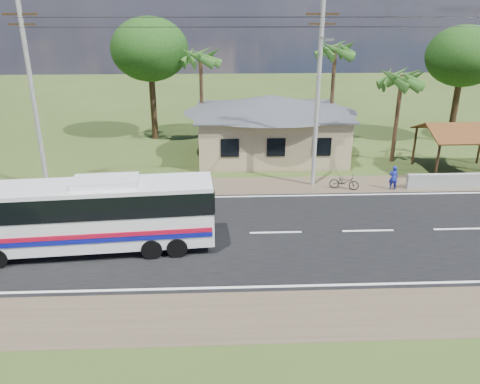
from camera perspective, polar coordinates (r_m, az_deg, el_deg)
The scene contains 14 objects.
ground at distance 22.65m, azimuth 4.38°, elevation -4.98°, with size 120.00×120.00×0.00m, color #324719.
road at distance 22.65m, azimuth 4.38°, elevation -4.96°, with size 120.00×16.00×0.03m.
house at distance 34.15m, azimuth 3.69°, elevation 8.82°, with size 12.40×10.00×5.00m.
waiting_shed at distance 33.42m, azimuth 25.61°, elevation 6.65°, with size 5.20×4.48×3.35m.
concrete_barrier at distance 31.10m, azimuth 25.68°, elevation 1.24°, with size 7.00×0.30×0.90m, color #9E9E99.
utility_poles at distance 27.48m, azimuth 8.81°, elevation 12.20°, with size 32.80×2.22×11.00m.
palm_near at distance 33.69m, azimuth 19.10°, elevation 12.86°, with size 2.80×2.80×6.70m.
palm_mid at distance 36.78m, azimuth 11.55°, elevation 16.48°, with size 2.80×2.80×8.20m.
palm_far at distance 36.33m, azimuth -4.85°, elevation 15.99°, with size 2.80×2.80×7.70m.
tree_behind_house at distance 38.64m, azimuth -10.96°, elevation 16.67°, with size 6.00×6.00×9.61m.
tree_behind_shed at distance 40.78m, azimuth 25.57°, elevation 14.67°, with size 5.60×5.60×9.02m.
coach_bus at distance 21.22m, azimuth -18.14°, elevation -2.18°, with size 11.05×3.20×3.38m.
motorcycle at distance 28.50m, azimuth 12.58°, elevation 1.20°, with size 0.60×1.72×0.91m, color black.
person at distance 29.13m, azimuth 18.19°, elevation 1.66°, with size 0.54×0.35×1.47m, color #1B2595.
Camera 1 is at (-2.58, -20.15, 10.02)m, focal length 35.00 mm.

